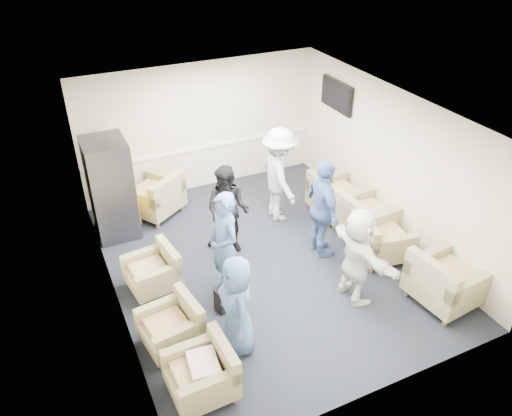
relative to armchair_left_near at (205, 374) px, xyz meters
name	(u,v)px	position (x,y,z in m)	size (l,w,h in m)	color
floor	(265,262)	(1.84, 2.07, -0.31)	(6.00, 6.00, 0.00)	black
ceiling	(266,114)	(1.84, 2.07, 2.39)	(6.00, 6.00, 0.00)	white
back_wall	(201,128)	(1.84, 5.07, 1.04)	(5.00, 0.02, 2.70)	beige
front_wall	(382,316)	(1.84, -0.93, 1.04)	(5.00, 0.02, 2.70)	beige
left_wall	(106,233)	(-0.66, 2.07, 1.04)	(0.02, 6.00, 2.70)	beige
right_wall	(392,164)	(4.34, 2.07, 1.04)	(0.02, 6.00, 2.70)	beige
chair_rail	(203,148)	(1.84, 5.05, 0.59)	(4.98, 0.04, 0.06)	white
tv	(337,96)	(4.28, 3.87, 1.73)	(0.10, 1.00, 0.58)	black
armchair_left_near	(205,374)	(0.00, 0.00, 0.00)	(0.81, 0.81, 0.63)	#897D58
armchair_left_mid	(174,327)	(-0.10, 0.95, -0.01)	(0.85, 0.85, 0.60)	#897D58
armchair_left_far	(155,272)	(-0.02, 2.23, -0.01)	(0.84, 0.84, 0.60)	#897D58
armchair_right_near	(443,283)	(3.87, 0.01, 0.07)	(1.04, 1.04, 0.76)	#897D58
armchair_right_midnear	(379,241)	(3.69, 1.36, 0.03)	(0.99, 0.99, 0.69)	#897D58
armchair_right_midfar	(362,218)	(3.81, 2.03, 0.06)	(0.98, 0.98, 0.75)	#897D58
armchair_right_far	(333,198)	(3.76, 2.91, 0.05)	(0.90, 0.90, 0.72)	#897D58
armchair_corner	(156,198)	(0.60, 4.36, 0.06)	(1.29, 1.29, 0.74)	#897D58
vending_machine	(111,188)	(-0.25, 4.09, 0.62)	(0.75, 0.88, 1.86)	#54535C
backpack	(225,297)	(0.79, 1.28, -0.07)	(0.32, 0.27, 0.48)	black
pillow	(204,365)	(-0.01, 0.00, 0.17)	(0.47, 0.35, 0.13)	white
person_front_left	(237,306)	(0.67, 0.52, 0.44)	(0.74, 0.48, 1.51)	#40619A
person_mid_left	(224,246)	(0.95, 1.64, 0.58)	(0.65, 0.43, 1.79)	#40619A
person_back_left	(228,210)	(1.43, 2.68, 0.50)	(0.79, 0.62, 1.63)	black
person_back_right	(279,175)	(2.72, 3.25, 0.62)	(1.20, 0.69, 1.86)	silver
person_mid_right	(323,209)	(2.84, 1.90, 0.59)	(1.06, 0.44, 1.81)	#40619A
person_front_right	(358,255)	(2.72, 0.70, 0.49)	(1.49, 0.47, 1.61)	white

